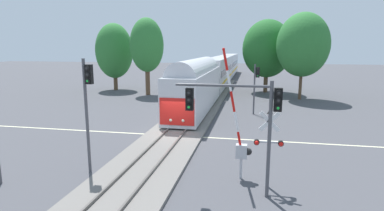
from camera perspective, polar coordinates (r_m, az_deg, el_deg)
The scene contains 13 objects.
ground_plane at distance 23.65m, azimuth -3.26°, elevation -5.57°, with size 220.00×220.00×0.00m, color #47474C.
road_centre_stripe at distance 23.65m, azimuth -3.27°, elevation -5.56°, with size 44.00×0.20×0.01m.
railway_track at distance 23.63m, azimuth -3.27°, elevation -5.35°, with size 4.40×80.00×0.32m.
commuter_train at distance 53.08m, azimuth 4.97°, elevation 6.43°, with size 3.04×63.54×5.16m.
crossing_gate_near at distance 15.78m, azimuth 8.86°, elevation -6.23°, with size 1.59×0.40×6.59m.
crossing_signal_mast at distance 15.01m, azimuth 13.94°, elevation -6.21°, with size 1.36×0.44×3.81m.
traffic_signal_far_side at distance 31.10m, azimuth 11.72°, elevation 4.45°, with size 0.53×0.38×5.01m.
traffic_signal_near_right at distance 13.56m, azimuth 9.21°, elevation -0.82°, with size 4.60×0.38×5.23m.
traffic_signal_median at distance 16.87m, azimuth -18.68°, elevation 1.36°, with size 0.53×0.38×6.06m.
elm_centre_background at distance 47.29m, azimuth 13.67°, elevation 10.13°, with size 7.15×7.15×10.63m.
pine_left_background at distance 49.97m, azimuth -14.14°, elevation 9.71°, with size 5.69×5.69×10.27m.
oak_behind_train at distance 43.82m, azimuth -8.33°, elevation 10.90°, with size 4.64×4.64×10.62m.
oak_far_right at distance 41.89m, azimuth 19.76°, elevation 10.47°, with size 6.50×6.50×10.92m.
Camera 1 is at (5.69, -21.99, 6.60)m, focal length 28.95 mm.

